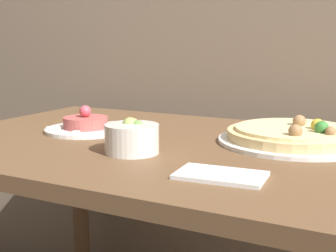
# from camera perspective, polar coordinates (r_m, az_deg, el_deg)

# --- Properties ---
(dining_table) EXTENTS (1.30, 0.81, 0.78)m
(dining_table) POSITION_cam_1_polar(r_m,az_deg,el_deg) (1.18, 1.30, -7.08)
(dining_table) COLOR brown
(dining_table) RESTS_ON ground_plane
(pizza_plate) EXTENTS (0.37, 0.37, 0.07)m
(pizza_plate) POSITION_cam_1_polar(r_m,az_deg,el_deg) (1.19, 15.15, -1.15)
(pizza_plate) COLOR white
(pizza_plate) RESTS_ON dining_table
(tartare_plate) EXTENTS (0.22, 0.22, 0.07)m
(tartare_plate) POSITION_cam_1_polar(r_m,az_deg,el_deg) (1.32, -10.00, 0.03)
(tartare_plate) COLOR white
(tartare_plate) RESTS_ON dining_table
(small_bowl) EXTENTS (0.12, 0.12, 0.08)m
(small_bowl) POSITION_cam_1_polar(r_m,az_deg,el_deg) (1.05, -4.41, -1.36)
(small_bowl) COLOR silver
(small_bowl) RESTS_ON dining_table
(napkin) EXTENTS (0.17, 0.11, 0.01)m
(napkin) POSITION_cam_1_polar(r_m,az_deg,el_deg) (0.87, 6.45, -5.99)
(napkin) COLOR white
(napkin) RESTS_ON dining_table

